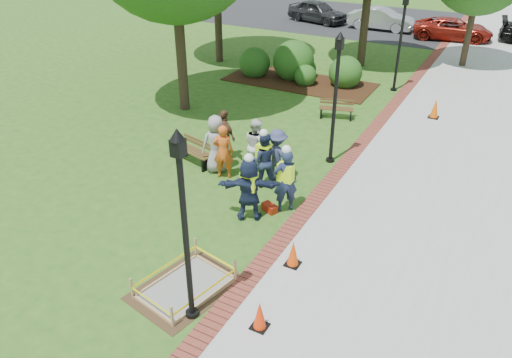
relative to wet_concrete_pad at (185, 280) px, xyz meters
The scene contains 31 objects.
ground 2.49m from the wet_concrete_pad, 105.23° to the left, with size 100.00×100.00×0.00m, color #285116.
sidewalk 13.14m from the wet_concrete_pad, 70.67° to the left, with size 6.00×60.00×0.02m, color #9E9E99.
brick_edging 12.45m from the wet_concrete_pad, 84.94° to the left, with size 0.50×60.00×0.03m, color maroon.
mulch_bed 14.85m from the wet_concrete_pad, 104.24° to the left, with size 7.00×3.00×0.05m, color #381E0F.
parking_lot 29.40m from the wet_concrete_pad, 91.27° to the left, with size 36.00×12.00×0.01m, color black.
wet_concrete_pad is the anchor object (origin of this frame).
bench_near 6.08m from the wet_concrete_pad, 122.53° to the left, with size 1.55×0.83×0.80m.
bench_far 11.04m from the wet_concrete_pad, 92.92° to the left, with size 1.41×0.80×0.72m.
cone_front 2.02m from the wet_concrete_pad, ahead, with size 0.34×0.34×0.68m.
cone_back 2.59m from the wet_concrete_pad, 47.02° to the left, with size 0.35×0.35×0.69m.
cone_far 13.20m from the wet_concrete_pad, 77.47° to the left, with size 0.40×0.40×0.79m.
toolbox 3.73m from the wet_concrete_pad, 86.77° to the left, with size 0.45×0.25×0.22m, color maroon.
lamp_near 2.40m from the wet_concrete_pad, 45.32° to the right, with size 0.28×0.28×4.26m.
lamp_mid 7.75m from the wet_concrete_pad, 85.38° to the left, with size 0.28×0.28×4.26m.
lamp_far 15.57m from the wet_concrete_pad, 87.78° to the left, with size 0.28×0.28×4.26m.
shrub_a 15.48m from the wet_concrete_pad, 112.80° to the left, with size 1.51×1.51×1.51m, color #1B4814.
shrub_b 15.43m from the wet_concrete_pad, 105.74° to the left, with size 1.97×1.97×1.97m, color #1B4814.
shrub_c 14.55m from the wet_concrete_pad, 102.92° to the left, with size 1.03×1.03×1.03m, color #1B4814.
shrub_d 14.96m from the wet_concrete_pad, 96.04° to the left, with size 1.54×1.54×1.54m, color #1B4814.
shrub_e 15.72m from the wet_concrete_pad, 103.58° to the left, with size 0.97×0.97×0.97m, color #1B4814.
casual_person_a 5.64m from the wet_concrete_pad, 114.98° to the left, with size 0.70×0.69×1.87m.
casual_person_b 5.24m from the wet_concrete_pad, 112.05° to the left, with size 0.65×0.55×1.74m.
casual_person_c 5.89m from the wet_concrete_pad, 102.65° to the left, with size 0.66×0.63×1.74m.
casual_person_d 6.46m from the wet_concrete_pad, 113.58° to the left, with size 0.64×0.52×1.73m.
casual_person_e 5.45m from the wet_concrete_pad, 94.30° to the left, with size 0.60×0.44×1.69m.
hivis_worker_a 3.26m from the wet_concrete_pad, 92.34° to the left, with size 0.69×0.60×1.96m.
hivis_worker_b 4.10m from the wet_concrete_pad, 82.31° to the left, with size 0.70×0.67×2.00m.
hivis_worker_c 5.03m from the wet_concrete_pad, 97.24° to the left, with size 0.64×0.56×1.85m.
parked_car_a 28.28m from the wet_concrete_pad, 106.37° to the left, with size 4.96×2.16×1.62m, color #2A292C.
parked_car_b 27.22m from the wet_concrete_pad, 97.15° to the left, with size 4.66×2.03×1.52m, color #AAA9AE.
parked_car_c 26.49m from the wet_concrete_pad, 87.28° to the left, with size 4.32×1.88×1.41m, color maroon.
Camera 1 is at (6.09, -9.15, 7.62)m, focal length 35.00 mm.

